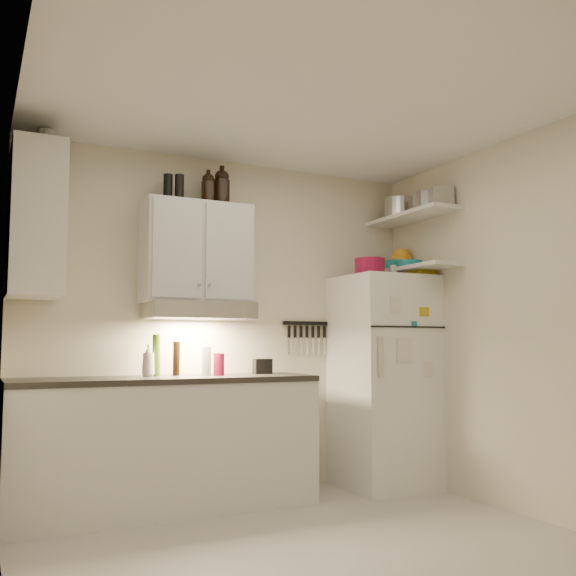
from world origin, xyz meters
name	(u,v)px	position (x,y,z in m)	size (l,w,h in m)	color
floor	(319,553)	(0.00, 0.00, -0.01)	(3.20, 3.00, 0.02)	beige
ceiling	(317,96)	(0.00, 0.00, 2.61)	(3.20, 3.00, 0.02)	white
back_wall	(225,325)	(0.00, 1.51, 1.30)	(3.20, 0.02, 2.60)	beige
left_wall	(13,311)	(-1.61, 0.00, 1.30)	(0.02, 3.00, 2.60)	beige
right_wall	(524,322)	(1.61, 0.00, 1.30)	(0.02, 3.00, 2.60)	beige
base_cabinet	(165,447)	(-0.55, 1.20, 0.44)	(2.10, 0.60, 0.88)	silver
countertop	(166,380)	(-0.55, 1.20, 0.90)	(2.10, 0.62, 0.04)	#2D2926
upper_cabinet	(196,253)	(-0.30, 1.33, 1.83)	(0.80, 0.33, 0.75)	silver
side_cabinet	(36,221)	(-1.44, 1.20, 1.95)	(0.33, 0.55, 1.00)	silver
range_hood	(198,311)	(-0.30, 1.27, 1.39)	(0.76, 0.46, 0.12)	silver
fridge	(384,381)	(1.25, 1.16, 0.85)	(0.70, 0.68, 1.70)	white
shelf_hi	(412,217)	(1.45, 1.02, 2.20)	(0.30, 0.95, 0.03)	silver
shelf_lo	(412,269)	(1.45, 1.02, 1.76)	(0.30, 0.95, 0.03)	silver
knife_strip	(306,323)	(0.70, 1.49, 1.32)	(0.42, 0.02, 0.03)	black
dutch_oven	(370,267)	(1.10, 1.13, 1.77)	(0.24, 0.24, 0.14)	maroon
book_stack	(419,272)	(1.50, 1.00, 1.74)	(0.19, 0.23, 0.08)	gold
spice_jar	(393,271)	(1.31, 1.09, 1.75)	(0.06, 0.06, 0.09)	silver
stock_pot	(400,210)	(1.51, 1.27, 2.31)	(0.27, 0.27, 0.19)	silver
tin_a	(427,203)	(1.52, 0.91, 2.30)	(0.18, 0.16, 0.18)	#AAAAAD
tin_b	(441,199)	(1.53, 0.74, 2.30)	(0.17, 0.17, 0.17)	#AAAAAD
bowl_teal	(397,266)	(1.48, 1.28, 1.82)	(0.22, 0.22, 0.09)	#177381
bowl_orange	(401,258)	(1.51, 1.26, 1.89)	(0.17, 0.17, 0.05)	orange
bowl_yellow	(401,252)	(1.51, 1.26, 1.94)	(0.14, 0.14, 0.04)	gold
plates	(409,264)	(1.41, 1.02, 1.80)	(0.21, 0.21, 0.05)	#177381
growler_a	(208,188)	(-0.22, 1.31, 2.32)	(0.10, 0.10, 0.24)	black
growler_b	(222,188)	(-0.10, 1.34, 2.35)	(0.12, 0.12, 0.29)	black
thermos_a	(179,188)	(-0.45, 1.30, 2.30)	(0.07, 0.07, 0.20)	black
thermos_b	(168,187)	(-0.53, 1.33, 2.30)	(0.07, 0.07, 0.20)	black
side_jar	(46,140)	(-1.38, 1.28, 2.52)	(0.11, 0.11, 0.14)	silver
soap_bottle	(148,358)	(-0.66, 1.27, 1.05)	(0.10, 0.10, 0.26)	silver
pepper_mill	(217,364)	(-0.14, 1.30, 1.00)	(0.05, 0.05, 0.16)	brown
oil_bottle	(156,355)	(-0.60, 1.30, 1.07)	(0.06, 0.06, 0.30)	#496A1A
vinegar_bottle	(176,359)	(-0.45, 1.31, 1.04)	(0.05, 0.05, 0.25)	black
clear_bottle	(206,361)	(-0.25, 1.22, 1.02)	(0.07, 0.07, 0.21)	silver
red_jar	(219,364)	(-0.16, 1.20, 1.00)	(0.08, 0.08, 0.16)	maroon
caddy	(262,366)	(0.23, 1.31, 0.98)	(0.13, 0.10, 0.11)	black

